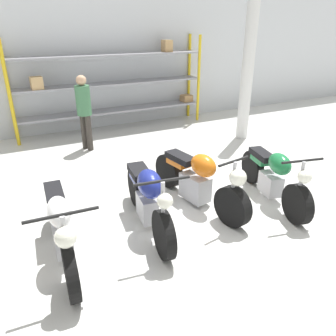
% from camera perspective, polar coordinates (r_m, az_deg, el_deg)
% --- Properties ---
extents(ground_plane, '(30.00, 30.00, 0.00)m').
position_cam_1_polar(ground_plane, '(4.91, 2.11, -9.19)').
color(ground_plane, silver).
extents(back_wall, '(30.00, 0.08, 3.60)m').
position_cam_1_polar(back_wall, '(9.12, -14.50, 17.70)').
color(back_wall, silver).
rests_on(back_wall, ground_plane).
extents(shelving_rack, '(5.06, 0.63, 2.39)m').
position_cam_1_polar(shelving_rack, '(9.02, -9.27, 14.46)').
color(shelving_rack, gold).
rests_on(shelving_rack, ground_plane).
extents(support_pillar, '(0.28, 0.28, 3.60)m').
position_cam_1_polar(support_pillar, '(8.23, 13.78, 17.15)').
color(support_pillar, silver).
rests_on(support_pillar, ground_plane).
extents(motorcycle_white, '(0.72, 2.01, 1.00)m').
position_cam_1_polar(motorcycle_white, '(4.17, -18.14, -9.70)').
color(motorcycle_white, black).
rests_on(motorcycle_white, ground_plane).
extents(motorcycle_blue, '(0.68, 2.01, 1.04)m').
position_cam_1_polar(motorcycle_blue, '(4.55, -3.52, -5.10)').
color(motorcycle_blue, black).
rests_on(motorcycle_blue, ground_plane).
extents(motorcycle_orange, '(0.65, 2.13, 1.00)m').
position_cam_1_polar(motorcycle_orange, '(5.17, 5.28, -2.06)').
color(motorcycle_orange, black).
rests_on(motorcycle_orange, ground_plane).
extents(motorcycle_green, '(0.73, 1.95, 0.97)m').
position_cam_1_polar(motorcycle_green, '(5.52, 17.90, -1.38)').
color(motorcycle_green, black).
rests_on(motorcycle_green, ground_plane).
extents(person_browsing, '(0.43, 0.43, 1.67)m').
position_cam_1_polar(person_browsing, '(7.57, -14.43, 10.23)').
color(person_browsing, '#38332D').
rests_on(person_browsing, ground_plane).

